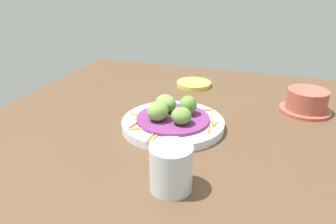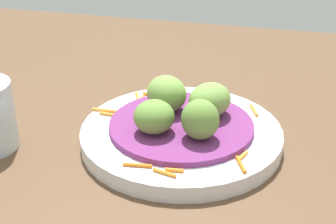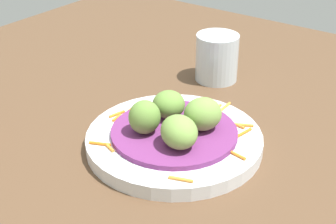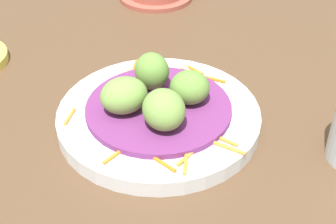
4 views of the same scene
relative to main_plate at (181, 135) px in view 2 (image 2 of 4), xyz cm
name	(u,v)px [view 2 (image 2 of 4)]	position (x,y,z in cm)	size (l,w,h in cm)	color
table_surface	(147,172)	(2.60, 5.88, -1.99)	(110.00, 110.00, 2.00)	brown
main_plate	(181,135)	(0.00, 0.00, 0.00)	(24.49, 24.49, 1.98)	silver
cabbage_bed	(181,126)	(0.00, 0.00, 1.36)	(17.51, 17.51, 0.74)	#702D6B
carrot_garnish	(168,122)	(1.90, -0.75, 1.19)	(21.06, 21.53, 0.40)	orange
guac_scoop_left	(152,116)	(2.90, 2.82, 3.69)	(4.78, 4.67, 3.92)	olive
guac_scoop_center	(200,119)	(-2.82, 2.90, 4.08)	(4.39, 4.19, 4.72)	olive
guac_scoop_right	(210,100)	(-2.90, -2.82, 3.84)	(4.71, 5.59, 4.22)	#759E47
guac_scoop_back	(165,93)	(2.82, -2.90, 4.02)	(5.27, 4.74, 4.58)	#759E47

